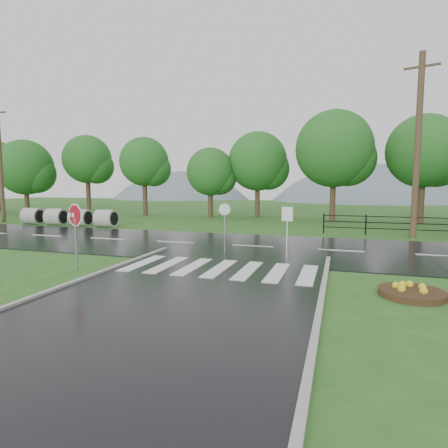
% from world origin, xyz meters
% --- Properties ---
extents(ground, '(120.00, 120.00, 0.00)m').
position_xyz_m(ground, '(0.00, 0.00, 0.00)').
color(ground, '#295D1F').
rests_on(ground, ground).
extents(main_road, '(90.00, 8.00, 0.04)m').
position_xyz_m(main_road, '(0.00, 10.00, 0.00)').
color(main_road, black).
rests_on(main_road, ground).
extents(crosswalk, '(6.50, 2.80, 0.02)m').
position_xyz_m(crosswalk, '(0.00, 5.00, 0.06)').
color(crosswalk, silver).
rests_on(crosswalk, ground).
extents(fence_west, '(9.58, 0.08, 1.20)m').
position_xyz_m(fence_west, '(7.75, 16.00, 0.72)').
color(fence_west, black).
rests_on(fence_west, ground).
extents(hills, '(102.00, 48.00, 48.00)m').
position_xyz_m(hills, '(3.49, 65.00, -15.54)').
color(hills, slate).
rests_on(hills, ground).
extents(treeline, '(83.20, 5.20, 10.00)m').
position_xyz_m(treeline, '(1.00, 24.00, 0.00)').
color(treeline, '#1C5C1D').
rests_on(treeline, ground).
extents(culvert_pipes, '(7.60, 1.20, 1.20)m').
position_xyz_m(culvert_pipes, '(-14.67, 15.00, 0.60)').
color(culvert_pipes, '#9E9B93').
rests_on(culvert_pipes, ground).
extents(stop_sign, '(1.03, 0.38, 2.45)m').
position_xyz_m(stop_sign, '(-4.80, 3.61, 1.72)').
color(stop_sign, '#939399').
rests_on(stop_sign, ground).
extents(flower_bed, '(1.70, 1.70, 0.34)m').
position_xyz_m(flower_bed, '(5.82, 3.62, 0.13)').
color(flower_bed, '#332111').
rests_on(flower_bed, ground).
extents(reg_sign_small, '(0.46, 0.11, 2.07)m').
position_xyz_m(reg_sign_small, '(1.93, 7.74, 1.47)').
color(reg_sign_small, '#939399').
rests_on(reg_sign_small, ground).
extents(reg_sign_round, '(0.48, 0.16, 2.14)m').
position_xyz_m(reg_sign_round, '(-0.82, 8.21, 1.36)').
color(reg_sign_round, '#939399').
rests_on(reg_sign_round, ground).
extents(utility_pole_west, '(1.61, 0.30, 9.06)m').
position_xyz_m(utility_pole_west, '(-21.16, 15.50, 4.60)').
color(utility_pole_west, '#473523').
rests_on(utility_pole_west, ground).
extents(utility_pole_east, '(1.71, 0.64, 9.89)m').
position_xyz_m(utility_pole_east, '(7.79, 15.50, 5.03)').
color(utility_pole_east, '#473523').
rests_on(utility_pole_east, ground).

